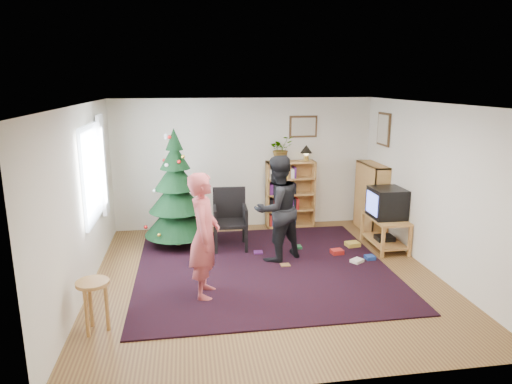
{
  "coord_description": "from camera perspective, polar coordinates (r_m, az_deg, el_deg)",
  "views": [
    {
      "loc": [
        -1.1,
        -6.15,
        2.79
      ],
      "look_at": [
        -0.04,
        0.76,
        1.1
      ],
      "focal_mm": 32.0,
      "sensor_mm": 36.0,
      "label": 1
    }
  ],
  "objects": [
    {
      "name": "window_pane",
      "position": [
        7.01,
        -19.85,
        2.17
      ],
      "size": [
        0.04,
        1.2,
        1.4
      ],
      "primitive_type": "cube",
      "color": "silver",
      "rests_on": "wall_left"
    },
    {
      "name": "tv_stand",
      "position": [
        8.15,
        15.84,
        -4.54
      ],
      "size": [
        0.53,
        0.95,
        0.55
      ],
      "color": "#BE8843",
      "rests_on": "floor"
    },
    {
      "name": "person_by_chair",
      "position": [
        7.19,
        2.63,
        -2.1
      ],
      "size": [
        1.03,
        0.95,
        1.69
      ],
      "primitive_type": "imported",
      "rotation": [
        0.0,
        0.0,
        3.62
      ],
      "color": "black",
      "rests_on": "rug"
    },
    {
      "name": "floor_clutter",
      "position": [
        7.64,
        8.3,
        -7.67
      ],
      "size": [
        1.93,
        0.96,
        0.08
      ],
      "color": "#A51E19",
      "rests_on": "rug"
    },
    {
      "name": "rug",
      "position": [
        7.11,
        0.89,
        -9.43
      ],
      "size": [
        3.8,
        3.6,
        0.02
      ],
      "primitive_type": "cube",
      "color": "black",
      "rests_on": "floor"
    },
    {
      "name": "stool",
      "position": [
        5.57,
        -19.67,
        -11.76
      ],
      "size": [
        0.37,
        0.37,
        0.62
      ],
      "color": "#BE8843",
      "rests_on": "floor"
    },
    {
      "name": "christmas_tree",
      "position": [
        7.91,
        -9.92,
        -0.77
      ],
      "size": [
        1.13,
        1.13,
        2.05
      ],
      "rotation": [
        0.0,
        0.0,
        0.15
      ],
      "color": "#3F2816",
      "rests_on": "rug"
    },
    {
      "name": "wall_front",
      "position": [
        4.11,
        7.57,
        -8.52
      ],
      "size": [
        5.0,
        0.02,
        2.5
      ],
      "primitive_type": "cube",
      "color": "silver",
      "rests_on": "floor"
    },
    {
      "name": "bookshelf_back",
      "position": [
        8.97,
        4.31,
        -0.15
      ],
      "size": [
        0.95,
        0.3,
        1.3
      ],
      "color": "#BE8843",
      "rests_on": "floor"
    },
    {
      "name": "picture_back",
      "position": [
        8.95,
        5.93,
        8.13
      ],
      "size": [
        0.55,
        0.03,
        0.42
      ],
      "color": "#4C3319",
      "rests_on": "wall_back"
    },
    {
      "name": "wall_left",
      "position": [
        6.49,
        -20.91,
        -1.05
      ],
      "size": [
        0.02,
        5.0,
        2.5
      ],
      "primitive_type": "cube",
      "color": "silver",
      "rests_on": "floor"
    },
    {
      "name": "wall_back",
      "position": [
        8.85,
        -1.46,
        3.57
      ],
      "size": [
        5.0,
        0.02,
        2.5
      ],
      "primitive_type": "cube",
      "color": "silver",
      "rests_on": "floor"
    },
    {
      "name": "bookshelf_right",
      "position": [
        8.94,
        14.19,
        -0.59
      ],
      "size": [
        0.3,
        0.95,
        1.3
      ],
      "rotation": [
        0.0,
        0.0,
        1.57
      ],
      "color": "#BE8843",
      "rests_on": "floor"
    },
    {
      "name": "picture_right",
      "position": [
        8.71,
        15.68,
        7.56
      ],
      "size": [
        0.03,
        0.5,
        0.6
      ],
      "color": "#4C3319",
      "rests_on": "wall_right"
    },
    {
      "name": "curtain",
      "position": [
        7.68,
        -18.6,
        3.2
      ],
      "size": [
        0.06,
        0.35,
        1.6
      ],
      "primitive_type": "cube",
      "color": "silver",
      "rests_on": "wall_left"
    },
    {
      "name": "armchair",
      "position": [
        7.84,
        -3.34,
        -2.98
      ],
      "size": [
        0.59,
        0.59,
        1.03
      ],
      "rotation": [
        0.0,
        0.0,
        -0.04
      ],
      "color": "black",
      "rests_on": "rug"
    },
    {
      "name": "potted_plant",
      "position": [
        8.76,
        3.14,
        5.42
      ],
      "size": [
        0.55,
        0.52,
        0.5
      ],
      "primitive_type": "imported",
      "rotation": [
        0.0,
        0.0,
        0.37
      ],
      "color": "gray",
      "rests_on": "bookshelf_back"
    },
    {
      "name": "floor",
      "position": [
        6.84,
        1.32,
        -10.48
      ],
      "size": [
        5.0,
        5.0,
        0.0
      ],
      "primitive_type": "plane",
      "color": "brown",
      "rests_on": "ground"
    },
    {
      "name": "wall_right",
      "position": [
        7.29,
        21.11,
        0.47
      ],
      "size": [
        0.02,
        5.0,
        2.5
      ],
      "primitive_type": "cube",
      "color": "silver",
      "rests_on": "floor"
    },
    {
      "name": "person_standing",
      "position": [
        6.0,
        -6.47,
        -5.45
      ],
      "size": [
        0.49,
        0.67,
        1.68
      ],
      "primitive_type": "imported",
      "rotation": [
        0.0,
        0.0,
        1.42
      ],
      "color": "#B04648",
      "rests_on": "rug"
    },
    {
      "name": "crt_tv",
      "position": [
        8.02,
        16.04,
        -1.31
      ],
      "size": [
        0.54,
        0.58,
        0.51
      ],
      "color": "black",
      "rests_on": "tv_stand"
    },
    {
      "name": "table_lamp",
      "position": [
        8.89,
        6.3,
        5.22
      ],
      "size": [
        0.23,
        0.23,
        0.31
      ],
      "color": "#A57F33",
      "rests_on": "bookshelf_back"
    },
    {
      "name": "ceiling",
      "position": [
        6.25,
        1.45,
        10.93
      ],
      "size": [
        5.0,
        5.0,
        0.0
      ],
      "primitive_type": "plane",
      "rotation": [
        3.14,
        0.0,
        0.0
      ],
      "color": "white",
      "rests_on": "wall_back"
    }
  ]
}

